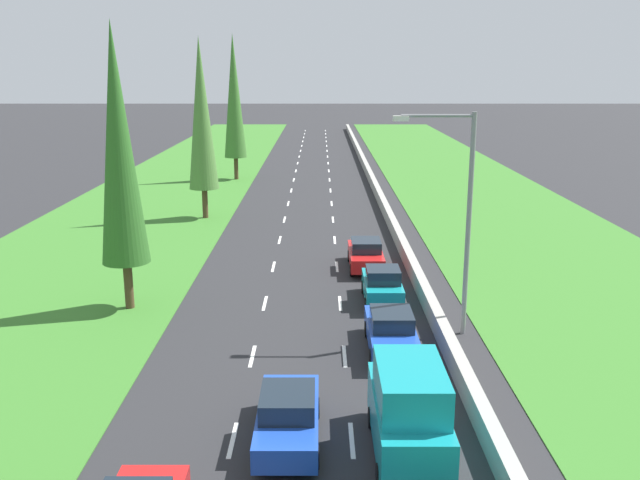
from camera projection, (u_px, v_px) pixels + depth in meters
ground_plane at (312, 185)px, 63.63m from camera, size 300.00×300.00×0.00m
grass_verge_left at (176, 185)px, 63.63m from camera, size 14.00×140.00×0.04m
grass_verge_right at (465, 185)px, 63.62m from camera, size 14.00×140.00×0.04m
median_barrier at (373, 181)px, 63.52m from camera, size 0.44×120.00×0.85m
lane_markings at (312, 185)px, 63.63m from camera, size 3.64×116.00×0.01m
teal_van_right_lane at (409, 411)px, 18.84m from camera, size 1.96×4.90×2.82m
blue_sedan_right_lane at (391, 331)px, 26.16m from camera, size 1.82×4.50×1.64m
blue_sedan_centre_lane at (288, 416)px, 19.74m from camera, size 1.82×4.50×1.64m
teal_hatchback_right_lane at (383, 285)px, 31.59m from camera, size 1.74×3.90×1.72m
red_sedan_right_lane at (366, 254)px, 36.94m from camera, size 1.82×4.50×1.64m
poplar_tree_second at (119, 146)px, 29.19m from camera, size 2.12×2.12×12.63m
poplar_tree_third at (202, 114)px, 47.77m from camera, size 2.12×2.12×12.80m
poplar_tree_fourth at (234, 97)px, 64.82m from camera, size 2.15×2.15×13.83m
street_light_mast at (461, 209)px, 26.80m from camera, size 3.20×0.28×9.00m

